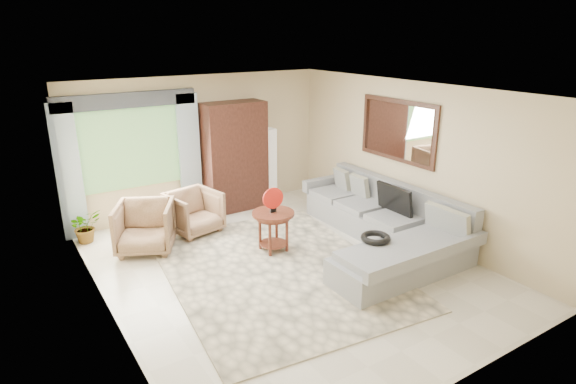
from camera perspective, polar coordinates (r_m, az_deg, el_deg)
ground at (r=7.26m, az=-0.16°, el=-8.97°), size 6.00×6.00×0.00m
area_rug at (r=7.18m, az=-1.42°, el=-9.20°), size 3.42×4.30×0.02m
sectional_sofa at (r=8.04m, az=11.33°, el=-4.31°), size 2.30×3.46×0.90m
tv_screen at (r=8.11m, az=12.50°, el=-0.86°), size 0.14×0.74×0.48m
garden_hose at (r=7.02m, az=10.33°, el=-5.37°), size 0.43×0.43×0.09m
coffee_table at (r=7.64m, az=-1.75°, el=-4.62°), size 0.67×0.67×0.67m
red_disc at (r=7.44m, az=-1.79°, el=-0.74°), size 0.34×0.07×0.34m
armchair_left at (r=7.98m, az=-16.58°, el=-4.01°), size 1.16×1.17×0.80m
armchair_right at (r=8.49m, az=-11.08°, el=-2.37°), size 0.95×0.97×0.75m
potted_plant at (r=8.69m, az=-22.90°, el=-3.75°), size 0.62×0.58×0.55m
armoire at (r=9.37m, az=-6.34°, el=4.19°), size 1.20×0.55×2.10m
floor_lamp at (r=9.87m, az=-2.28°, el=3.22°), size 0.24×0.24×1.50m
window at (r=8.88m, az=-18.22°, el=4.89°), size 1.80×0.04×1.40m
curtain_left at (r=8.66m, az=-24.58°, el=2.08°), size 0.40×0.08×2.30m
curtain_right at (r=9.16m, az=-11.58°, el=4.24°), size 0.40×0.08×2.30m
valance at (r=8.66m, az=-18.66°, el=10.27°), size 2.40×0.12×0.26m
wall_mirror at (r=8.43m, az=12.84°, el=7.12°), size 0.05×1.70×1.05m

